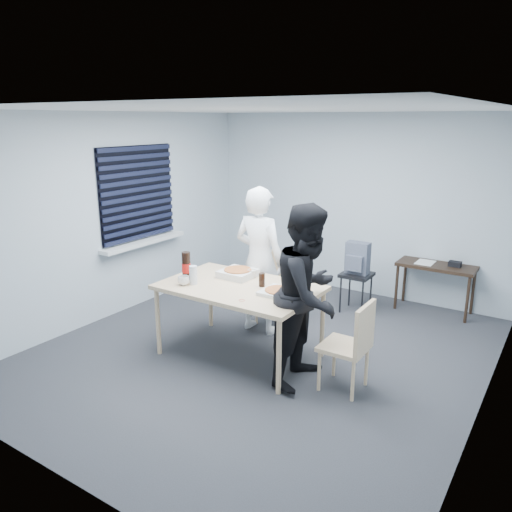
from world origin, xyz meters
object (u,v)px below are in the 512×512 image
Objects in this scene: chair_right at (353,341)px; backpack at (357,259)px; stool at (356,281)px; soda_bottle at (186,266)px; person_black at (308,295)px; mug_b at (252,274)px; chair_far at (279,282)px; side_table at (436,270)px; mug_a at (184,281)px; person_white at (259,260)px; dining_table at (239,291)px.

chair_right is 2.11× the size of backpack.
soda_bottle is at bearing -119.67° from stool.
person_black is 0.96m from mug_b.
chair_far is 2.12m from side_table.
mug_a is (-0.36, -1.38, 0.34)m from chair_far.
person_white is at bearing 154.33° from chair_right.
chair_far is at bearing 75.41° from mug_a.
person_black is 14.39× the size of mug_a.
stool is 5.36× the size of mug_b.
dining_table is at bearing -120.19° from side_table.
person_black is 3.30× the size of stool.
person_black reaches higher than soda_bottle.
soda_bottle is at bearing -141.49° from mug_b.
mug_a is at bearing -104.59° from chair_far.
dining_table is at bearing 178.59° from chair_right.
mug_a reaches higher than mug_b.
dining_table is at bearing -82.11° from chair_far.
person_black reaches higher than side_table.
side_table is 9.86× the size of mug_b.
dining_table is at bearing 105.46° from person_white.
dining_table is 2.01m from stool.
person_black is 1.46m from soda_bottle.
soda_bottle is at bearing -127.95° from side_table.
chair_right is 0.50× the size of person_white.
person_black is 4.19× the size of backpack.
stool is 1.27× the size of backpack.
dining_table is 3.08× the size of stool.
mug_a is (-0.32, -0.99, -0.03)m from person_white.
person_black is (1.04, -0.75, 0.00)m from person_white.
chair_right is (1.46, -1.11, 0.00)m from chair_far.
dining_table is 1.67× the size of side_table.
chair_right is at bearing 3.40° from soda_bottle.
soda_bottle reaches higher than mug_b.
soda_bottle reaches higher than side_table.
person_white reaches higher than backpack.
side_table is 1.84× the size of stool.
stool is at bearing 64.06° from mug_a.
chair_far is 8.90× the size of mug_b.
person_black reaches higher than dining_table.
side_table is at bearing 54.94° from mug_a.
person_black is at bearing -22.34° from mug_b.
person_black is 1.98m from backpack.
mug_b is 0.73m from soda_bottle.
mug_a reaches higher than side_table.
dining_table is at bearing -90.58° from backpack.
person_white and person_black have the same top height.
backpack is at bearing 63.93° from mug_a.
person_black is (1.00, -1.14, 0.37)m from chair_far.
soda_bottle is at bearing 93.32° from person_black.
chair_far is 0.50× the size of person_white.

